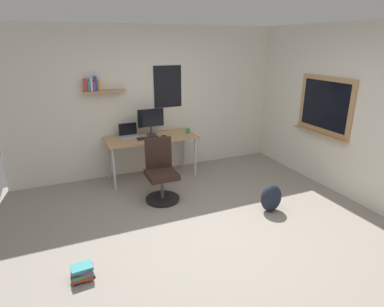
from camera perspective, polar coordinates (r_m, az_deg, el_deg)
The scene contains 12 objects.
ground_plane at distance 4.24m, azimuth 3.51°, elevation -13.94°, with size 5.20×5.20×0.00m, color gray.
wall_back at distance 5.92m, azimuth -7.16°, elevation 9.21°, with size 5.00×0.30×2.60m.
wall_right at distance 5.28m, azimuth 28.27°, elevation 5.81°, with size 0.22×5.00×2.60m.
desk at distance 5.63m, azimuth -7.23°, elevation 2.26°, with size 1.56×0.67×0.76m.
office_chair at distance 4.93m, azimuth -5.53°, elevation -3.67°, with size 0.52×0.52×0.95m.
laptop at distance 5.66m, azimuth -11.14°, elevation 3.46°, with size 0.31×0.21×0.23m.
monitor_primary at distance 5.66m, azimuth -7.32°, elevation 5.91°, with size 0.46×0.17×0.46m.
keyboard at distance 5.51m, azimuth -7.79°, elevation 2.73°, with size 0.37×0.13×0.02m, color black.
computer_mouse at distance 5.59m, azimuth -5.04°, elevation 3.14°, with size 0.10×0.06×0.03m, color #262628.
coffee_mug at distance 5.79m, azimuth -0.73°, elevation 4.08°, with size 0.08×0.08×0.09m, color #338C4C.
backpack at distance 4.78m, azimuth 13.84°, elevation -7.63°, with size 0.32×0.22×0.41m, color #1E2333.
book_stack_on_floor at distance 3.70m, azimuth -18.87°, elevation -19.34°, with size 0.24×0.20×0.15m.
Camera 1 is at (-1.64, -3.15, 2.32)m, focal length 30.10 mm.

